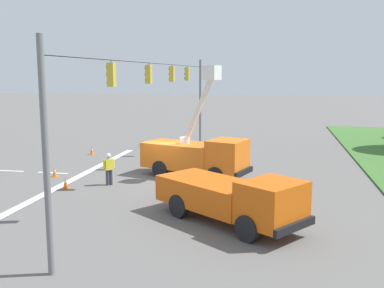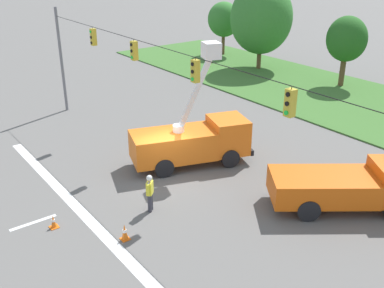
{
  "view_description": "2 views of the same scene",
  "coord_description": "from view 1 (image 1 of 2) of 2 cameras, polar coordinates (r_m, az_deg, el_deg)",
  "views": [
    {
      "loc": [
        24.88,
        6.71,
        6.09
      ],
      "look_at": [
        0.21,
        1.87,
        2.1
      ],
      "focal_mm": 42.0,
      "sensor_mm": 36.0,
      "label": 1
    },
    {
      "loc": [
        17.04,
        -11.2,
        10.79
      ],
      "look_at": [
        1.04,
        0.79,
        2.01
      ],
      "focal_mm": 42.0,
      "sensor_mm": 36.0,
      "label": 2
    }
  ],
  "objects": [
    {
      "name": "ground_plane",
      "position": [
        26.47,
        -3.9,
        -4.31
      ],
      "size": [
        200.0,
        200.0,
        0.0
      ],
      "primitive_type": "plane",
      "color": "#605E5B"
    },
    {
      "name": "lane_markings",
      "position": [
        28.77,
        -16.33,
        -3.57
      ],
      "size": [
        17.6,
        15.25,
        0.01
      ],
      "color": "silver",
      "rests_on": "ground"
    },
    {
      "name": "signal_gantry",
      "position": [
        25.84,
        -4.0,
        5.64
      ],
      "size": [
        26.2,
        0.33,
        7.2
      ],
      "color": "slate",
      "rests_on": "ground"
    },
    {
      "name": "utility_truck_bucket_lift",
      "position": [
        26.22,
        0.62,
        -1.26
      ],
      "size": [
        4.16,
        6.75,
        6.51
      ],
      "color": "orange",
      "rests_on": "ground"
    },
    {
      "name": "utility_truck_support_near",
      "position": [
        18.4,
        5.1,
        -6.73
      ],
      "size": [
        5.85,
        6.76,
        2.11
      ],
      "color": "#D6560F",
      "rests_on": "ground"
    },
    {
      "name": "road_worker",
      "position": [
        24.97,
        -10.51,
        -2.9
      ],
      "size": [
        0.48,
        0.51,
        1.77
      ],
      "color": "#383842",
      "rests_on": "ground"
    },
    {
      "name": "traffic_cone_foreground_left",
      "position": [
        27.93,
        -17.06,
        -3.41
      ],
      "size": [
        0.36,
        0.36,
        0.58
      ],
      "color": "orange",
      "rests_on": "ground"
    },
    {
      "name": "traffic_cone_mid_left",
      "position": [
        34.73,
        -12.63,
        -0.79
      ],
      "size": [
        0.36,
        0.36,
        0.64
      ],
      "color": "orange",
      "rests_on": "ground"
    },
    {
      "name": "traffic_cone_mid_right",
      "position": [
        24.83,
        -15.77,
        -4.72
      ],
      "size": [
        0.36,
        0.36,
        0.7
      ],
      "color": "orange",
      "rests_on": "ground"
    }
  ]
}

